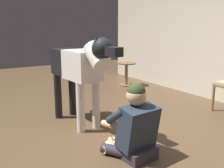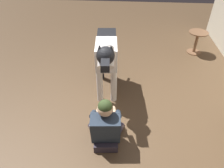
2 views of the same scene
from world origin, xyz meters
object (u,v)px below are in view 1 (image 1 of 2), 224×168
(person_sitting_on_floor, at_px, (134,127))
(hot_dog_on_plate, at_px, (114,142))
(large_dog, at_px, (80,68))
(round_side_table, at_px, (126,72))

(person_sitting_on_floor, relative_size, hot_dog_on_plate, 4.03)
(person_sitting_on_floor, relative_size, large_dog, 0.50)
(hot_dog_on_plate, relative_size, round_side_table, 0.37)
(round_side_table, bearing_deg, person_sitting_on_floor, -33.96)
(large_dog, bearing_deg, round_side_table, 130.66)
(hot_dog_on_plate, bearing_deg, round_side_table, 141.92)
(hot_dog_on_plate, bearing_deg, large_dog, -175.23)
(person_sitting_on_floor, bearing_deg, hot_dog_on_plate, -175.23)
(large_dog, height_order, hot_dog_on_plate, large_dog)
(hot_dog_on_plate, xyz_separation_m, round_side_table, (-2.48, 1.94, 0.30))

